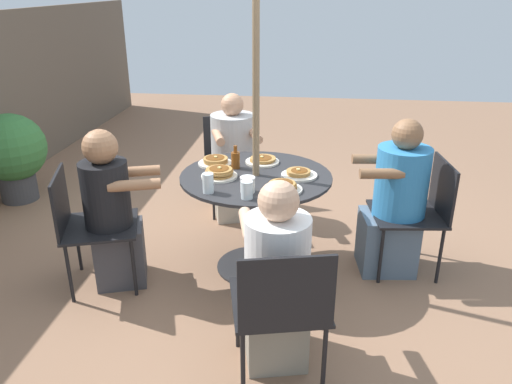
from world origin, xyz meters
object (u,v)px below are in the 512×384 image
at_px(patio_chair_east, 419,208).
at_px(drinking_glass_a, 208,183).
at_px(diner_east, 395,205).
at_px(drinking_glass_b, 247,190).
at_px(patio_chair_west, 86,221).
at_px(pancake_plate_e, 215,161).
at_px(patio_chair_north, 281,303).
at_px(coffee_cup, 248,185).
at_px(pancake_plate_d, 262,160).
at_px(patio_table, 256,198).
at_px(patio_chair_south, 231,156).
at_px(pancake_plate_c, 283,187).
at_px(diner_north, 276,283).
at_px(diner_south, 234,162).
at_px(diner_west, 112,214).
at_px(potted_shrub, 12,152).
at_px(pancake_plate_a, 299,174).
at_px(syrup_bottle, 236,159).
at_px(pancake_plate_b, 219,173).

bearing_deg(patio_chair_east, drinking_glass_a, 102.20).
relative_size(diner_east, drinking_glass_b, 10.10).
height_order(patio_chair_west, pancake_plate_e, patio_chair_west).
bearing_deg(patio_chair_north, coffee_cup, 95.71).
distance_m(patio_chair_north, drinking_glass_a, 0.98).
relative_size(pancake_plate_d, pancake_plate_e, 1.00).
height_order(patio_table, patio_chair_north, patio_chair_north).
bearing_deg(drinking_glass_b, patio_chair_north, -159.52).
bearing_deg(patio_chair_west, patio_chair_south, 135.32).
distance_m(pancake_plate_c, drinking_glass_a, 0.47).
bearing_deg(diner_east, pancake_plate_c, 109.08).
relative_size(diner_north, coffee_cup, 10.65).
bearing_deg(drinking_glass_a, pancake_plate_c, -79.43).
distance_m(patio_chair_east, diner_south, 1.65).
relative_size(patio_chair_west, coffee_cup, 8.20).
bearing_deg(diner_west, pancake_plate_c, 74.31).
bearing_deg(coffee_cup, pancake_plate_d, -3.28).
distance_m(patio_chair_west, potted_shrub, 1.87).
bearing_deg(diner_west, pancake_plate_d, 102.61).
height_order(diner_east, pancake_plate_c, diner_east).
bearing_deg(diner_east, patio_chair_east, -90.00).
bearing_deg(pancake_plate_a, syrup_bottle, 76.11).
height_order(diner_east, pancake_plate_b, diner_east).
xyz_separation_m(patio_chair_east, pancake_plate_c, (-0.38, 0.94, 0.27)).
xyz_separation_m(patio_table, diner_south, (0.92, 0.31, -0.07)).
bearing_deg(pancake_plate_e, pancake_plate_c, -130.05).
height_order(patio_chair_south, pancake_plate_b, patio_chair_south).
relative_size(patio_chair_west, diner_west, 0.75).
bearing_deg(patio_chair_west, diner_east, 84.74).
distance_m(pancake_plate_d, drinking_glass_a, 0.66).
distance_m(patio_chair_north, pancake_plate_d, 1.42).
bearing_deg(diner_east, pancake_plate_e, 80.45).
distance_m(coffee_cup, drinking_glass_a, 0.25).
xyz_separation_m(diner_north, patio_chair_south, (2.04, 0.58, -0.01)).
bearing_deg(drinking_glass_a, patio_chair_east, -71.49).
height_order(patio_chair_north, pancake_plate_a, patio_chair_north).
bearing_deg(pancake_plate_b, patio_chair_south, 5.97).
height_order(diner_east, pancake_plate_a, diner_east).
xyz_separation_m(patio_chair_east, pancake_plate_d, (0.13, 1.12, 0.26)).
height_order(patio_chair_east, patio_chair_south, same).
distance_m(patio_chair_west, pancake_plate_e, 0.98).
bearing_deg(patio_chair_east, pancake_plate_e, 81.59).
height_order(patio_chair_east, pancake_plate_e, patio_chair_east).
bearing_deg(pancake_plate_a, pancake_plate_c, 161.36).
height_order(patio_chair_west, drinking_glass_b, drinking_glass_b).
bearing_deg(patio_chair_east, patio_chair_south, 51.05).
bearing_deg(patio_chair_west, pancake_plate_e, 106.55).
distance_m(diner_west, potted_shrub, 1.95).
distance_m(patio_chair_south, syrup_bottle, 1.04).
xyz_separation_m(pancake_plate_d, syrup_bottle, (-0.13, 0.18, 0.05)).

